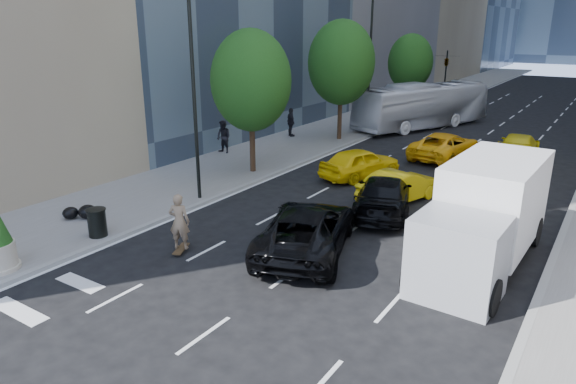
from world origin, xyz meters
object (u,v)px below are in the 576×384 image
Objects in this scene: box_truck at (485,215)px; black_sedan_lincoln at (307,229)px; trash_can at (97,223)px; city_bus at (423,106)px; black_sedan_mercedes at (384,195)px; skateboarder at (180,225)px.

black_sedan_lincoln is at bearing -154.20° from box_truck.
trash_can is at bearing 6.50° from black_sedan_lincoln.
city_bus is 28.47m from trash_can.
black_sedan_mercedes is 0.45× the size of city_bus.
black_sedan_mercedes is 20.44m from city_bus.
city_bus is at bearing -98.72° from black_sedan_lincoln.
black_sedan_mercedes is 0.76× the size of box_truck.
black_sedan_lincoln is 25.36m from city_bus.
city_bus is 1.70× the size of box_truck.
city_bus is at bearing -112.63° from skateboarder.
box_truck is at bearing -176.30° from skateboarder.
box_truck reaches higher than trash_can.
black_sedan_mercedes is at bearing 151.33° from box_truck.
skateboarder is 1.99× the size of trash_can.
trash_can is at bearing 29.17° from black_sedan_mercedes.
skateboarder is 0.33× the size of black_sedan_lincoln.
skateboarder is 27.46m from city_bus.
black_sedan_lincoln is 5.25m from black_sedan_mercedes.
city_bus is 24.67m from box_truck.
black_sedan_mercedes is 11.62m from trash_can.
skateboarder is 0.28× the size of box_truck.
box_truck is at bearing 24.75° from trash_can.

